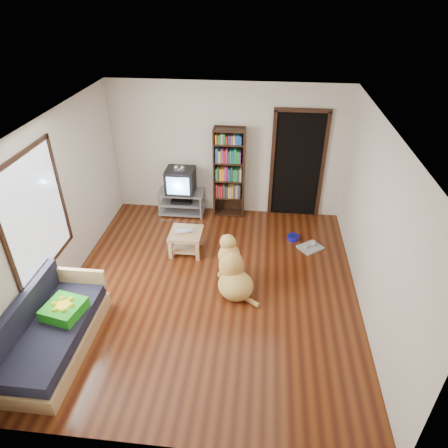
# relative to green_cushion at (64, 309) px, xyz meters

# --- Properties ---
(ground) EXTENTS (5.00, 5.00, 0.00)m
(ground) POSITION_rel_green_cushion_xyz_m (1.75, 1.17, -0.50)
(ground) COLOR #57270F
(ground) RESTS_ON ground
(ceiling) EXTENTS (5.00, 5.00, 0.00)m
(ceiling) POSITION_rel_green_cushion_xyz_m (1.75, 1.17, 2.10)
(ceiling) COLOR white
(ceiling) RESTS_ON ground
(wall_back) EXTENTS (4.50, 0.00, 4.50)m
(wall_back) POSITION_rel_green_cushion_xyz_m (1.75, 3.67, 0.80)
(wall_back) COLOR beige
(wall_back) RESTS_ON ground
(wall_front) EXTENTS (4.50, 0.00, 4.50)m
(wall_front) POSITION_rel_green_cushion_xyz_m (1.75, -1.33, 0.80)
(wall_front) COLOR beige
(wall_front) RESTS_ON ground
(wall_left) EXTENTS (0.00, 5.00, 5.00)m
(wall_left) POSITION_rel_green_cushion_xyz_m (-0.50, 1.17, 0.80)
(wall_left) COLOR beige
(wall_left) RESTS_ON ground
(wall_right) EXTENTS (0.00, 5.00, 5.00)m
(wall_right) POSITION_rel_green_cushion_xyz_m (4.00, 1.17, 0.80)
(wall_right) COLOR beige
(wall_right) RESTS_ON ground
(green_cushion) EXTENTS (0.54, 0.54, 0.15)m
(green_cushion) POSITION_rel_green_cushion_xyz_m (0.00, 0.00, 0.00)
(green_cushion) COLOR green
(green_cushion) RESTS_ON sofa
(laptop) EXTENTS (0.38, 0.30, 0.03)m
(laptop) POSITION_rel_green_cushion_xyz_m (1.19, 2.08, -0.08)
(laptop) COLOR silver
(laptop) RESTS_ON coffee_table
(dog_bowl) EXTENTS (0.22, 0.22, 0.08)m
(dog_bowl) POSITION_rel_green_cushion_xyz_m (3.08, 2.69, -0.46)
(dog_bowl) COLOR navy
(dog_bowl) RESTS_ON ground
(grey_rag) EXTENTS (0.51, 0.50, 0.03)m
(grey_rag) POSITION_rel_green_cushion_xyz_m (3.38, 2.44, -0.48)
(grey_rag) COLOR #969696
(grey_rag) RESTS_ON ground
(window) EXTENTS (0.03, 1.46, 1.70)m
(window) POSITION_rel_green_cushion_xyz_m (-0.48, 0.67, 1.00)
(window) COLOR white
(window) RESTS_ON wall_left
(doorway) EXTENTS (1.03, 0.05, 2.19)m
(doorway) POSITION_rel_green_cushion_xyz_m (3.10, 3.65, 0.62)
(doorway) COLOR black
(doorway) RESTS_ON wall_back
(tv_stand) EXTENTS (0.90, 0.45, 0.50)m
(tv_stand) POSITION_rel_green_cushion_xyz_m (0.85, 3.42, -0.23)
(tv_stand) COLOR #99999E
(tv_stand) RESTS_ON ground
(crt_tv) EXTENTS (0.55, 0.52, 0.58)m
(crt_tv) POSITION_rel_green_cushion_xyz_m (0.85, 3.44, 0.25)
(crt_tv) COLOR black
(crt_tv) RESTS_ON tv_stand
(bookshelf) EXTENTS (0.60, 0.30, 1.80)m
(bookshelf) POSITION_rel_green_cushion_xyz_m (1.80, 3.51, 0.50)
(bookshelf) COLOR black
(bookshelf) RESTS_ON ground
(sofa) EXTENTS (0.80, 1.80, 0.80)m
(sofa) POSITION_rel_green_cushion_xyz_m (-0.12, -0.21, -0.24)
(sofa) COLOR tan
(sofa) RESTS_ON ground
(coffee_table) EXTENTS (0.55, 0.55, 0.40)m
(coffee_table) POSITION_rel_green_cushion_xyz_m (1.19, 2.11, -0.22)
(coffee_table) COLOR tan
(coffee_table) RESTS_ON ground
(dog) EXTENTS (0.75, 0.96, 0.86)m
(dog) POSITION_rel_green_cushion_xyz_m (2.08, 1.23, -0.18)
(dog) COLOR gold
(dog) RESTS_ON ground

